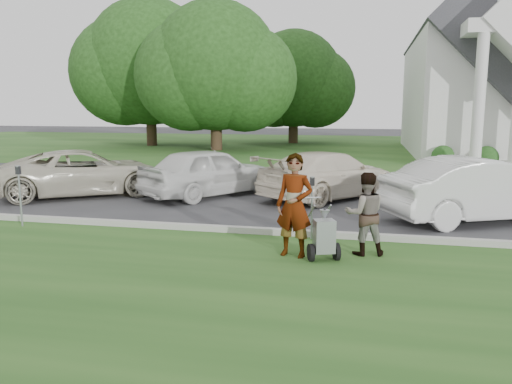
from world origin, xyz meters
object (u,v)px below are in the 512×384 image
(car_b, at_px, (209,172))
(car_c, at_px, (329,175))
(tree_far, at_px, (149,68))
(parking_meter_far, at_px, (20,188))
(parking_meter_near, at_px, (312,200))
(car_a, at_px, (85,173))
(car_d, at_px, (481,190))
(person_left, at_px, (294,206))
(person_right, at_px, (365,215))
(tree_left, at_px, (215,72))
(tree_back, at_px, (294,83))
(church, at_px, (492,55))
(striping_cart, at_px, (324,237))

(car_b, relative_size, car_c, 0.91)
(tree_far, height_order, parking_meter_far, tree_far)
(parking_meter_far, bearing_deg, tree_far, 107.59)
(parking_meter_near, height_order, car_a, car_a)
(parking_meter_far, distance_m, car_d, 11.17)
(tree_far, bearing_deg, person_left, -60.66)
(car_a, bearing_deg, person_right, -152.97)
(tree_left, relative_size, person_right, 6.68)
(car_a, distance_m, car_c, 7.84)
(parking_meter_far, bearing_deg, tree_back, 86.01)
(church, relative_size, parking_meter_near, 17.58)
(tree_back, distance_m, car_d, 28.60)
(tree_left, xyz_separation_m, tree_back, (4.00, 8.00, -0.38))
(tree_left, distance_m, car_c, 19.15)
(tree_left, relative_size, car_d, 2.19)
(tree_far, bearing_deg, car_a, -71.28)
(church, height_order, car_c, church)
(tree_back, xyz_separation_m, car_c, (4.75, -24.46, -3.99))
(striping_cart, xyz_separation_m, car_b, (-4.18, 6.15, 0.34))
(tree_back, height_order, person_right, tree_back)
(car_b, bearing_deg, parking_meter_far, 93.27)
(tree_left, height_order, parking_meter_far, tree_left)
(striping_cart, height_order, car_c, car_c)
(tree_far, bearing_deg, person_right, -58.13)
(tree_back, relative_size, parking_meter_far, 6.55)
(tree_left, relative_size, car_b, 2.31)
(person_left, relative_size, car_b, 0.43)
(person_left, xyz_separation_m, car_a, (-7.58, 5.28, -0.24))
(car_a, xyz_separation_m, car_d, (11.67, -1.31, 0.06))
(parking_meter_near, bearing_deg, parking_meter_far, -177.43)
(tree_back, bearing_deg, parking_meter_near, -80.86)
(striping_cart, relative_size, person_right, 0.76)
(car_d, bearing_deg, parking_meter_far, 79.44)
(tree_left, bearing_deg, tree_far, 153.44)
(tree_back, bearing_deg, tree_left, -116.57)
(person_left, distance_m, car_d, 5.71)
(striping_cart, relative_size, car_c, 0.24)
(parking_meter_near, height_order, car_c, car_c)
(car_d, bearing_deg, tree_back, -8.23)
(church, distance_m, parking_meter_far, 28.03)
(tree_far, xyz_separation_m, car_a, (7.00, -20.67, -4.96))
(person_left, height_order, parking_meter_near, person_left)
(car_b, bearing_deg, tree_far, -26.44)
(tree_left, height_order, tree_far, tree_far)
(tree_left, bearing_deg, parking_meter_near, -67.94)
(tree_far, height_order, car_b, tree_far)
(car_a, distance_m, car_b, 4.04)
(church, distance_m, person_right, 25.26)
(church, height_order, striping_cart, church)
(tree_far, bearing_deg, parking_meter_far, -72.41)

